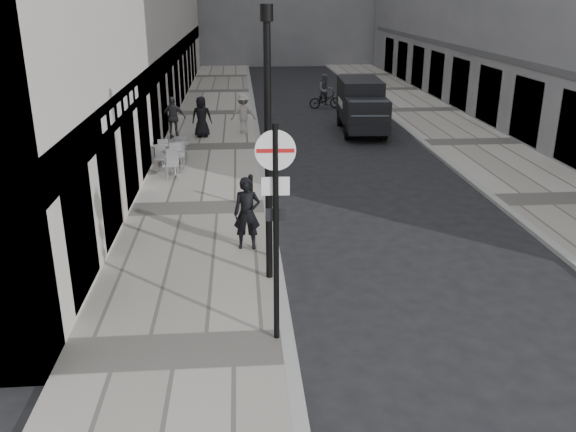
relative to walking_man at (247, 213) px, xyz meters
name	(u,v)px	position (x,y,z in m)	size (l,w,h in m)	color
sidewalk	(210,148)	(-1.35, 10.76, -0.95)	(4.00, 60.00, 0.12)	#A29C92
far_sidewalk	(471,143)	(9.65, 10.76, -0.95)	(4.00, 60.00, 0.12)	#A29C92
walking_man	(247,213)	(0.00, 0.00, 0.00)	(0.65, 0.43, 1.79)	black
sign_post	(276,207)	(0.45, -4.24, 1.63)	(0.68, 0.10, 3.95)	black
lamppost	(268,135)	(0.45, -1.70, 2.29)	(0.26, 0.26, 5.72)	black
bollard_near	(269,239)	(0.50, -0.53, -0.46)	(0.11, 0.11, 0.86)	black
bollard_far	(251,192)	(0.15, 3.08, -0.43)	(0.12, 0.12, 0.92)	black
panel_van	(361,103)	(5.46, 13.64, 0.29)	(2.09, 5.03, 2.32)	black
cyclist	(325,95)	(4.64, 19.81, -0.27)	(1.81, 0.78, 1.90)	black
pedestrian_a	(174,118)	(-2.95, 12.39, 0.00)	(1.05, 0.44, 1.80)	#505155
pedestrian_b	(243,113)	(0.05, 13.29, -0.02)	(1.12, 0.65, 1.74)	#A49E98
pedestrian_c	(202,117)	(-1.76, 12.60, -0.01)	(0.86, 0.56, 1.76)	black
cafe_table_near	(180,152)	(-2.31, 8.05, -0.42)	(0.72, 1.63, 0.93)	#B3B3B5
cafe_table_mid	(162,154)	(-2.95, 7.81, -0.44)	(0.69, 1.56, 0.89)	silver
cafe_table_far	(174,160)	(-2.41, 6.80, -0.40)	(0.76, 1.72, 0.98)	silver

